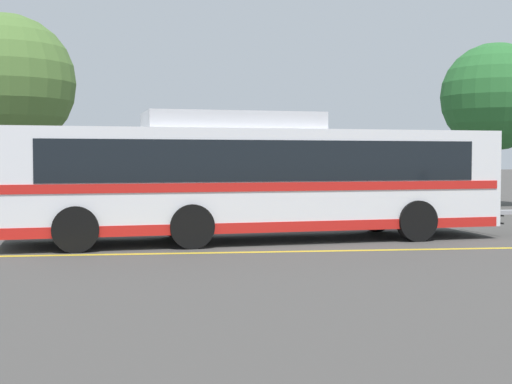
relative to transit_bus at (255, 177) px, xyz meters
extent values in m
plane|color=#423F3D|center=(-0.94, 0.36, -1.56)|extent=(220.00, 220.00, 0.00)
cube|color=gold|center=(0.02, -2.20, -1.56)|extent=(32.01, 0.20, 0.01)
cube|color=#99999E|center=(0.02, 7.10, -1.49)|extent=(40.01, 0.36, 0.15)
cube|color=white|center=(0.02, 0.00, -0.05)|extent=(12.24, 4.12, 2.38)
cube|color=black|center=(0.02, 0.00, 0.40)|extent=(10.58, 3.93, 0.95)
cube|color=red|center=(0.02, 0.00, -0.20)|extent=(12.01, 4.13, 0.20)
cube|color=red|center=(0.02, 0.00, -1.12)|extent=(12.01, 4.12, 0.24)
cube|color=black|center=(5.99, 0.83, 0.01)|extent=(0.34, 2.19, 1.71)
cube|color=black|center=(5.99, 0.83, 0.99)|extent=(0.28, 1.74, 0.24)
cube|color=silver|center=(-0.57, -0.08, 1.35)|extent=(4.44, 2.56, 0.41)
cube|color=black|center=(6.27, 0.86, -1.01)|extent=(0.30, 1.87, 0.04)
cube|color=black|center=(6.27, 0.86, -1.21)|extent=(0.30, 1.87, 0.04)
cylinder|color=black|center=(3.54, 1.70, -1.06)|extent=(1.03, 0.41, 1.00)
cylinder|color=black|center=(3.87, -0.68, -1.06)|extent=(1.03, 0.41, 1.00)
cylinder|color=black|center=(-1.93, 0.95, -1.06)|extent=(1.03, 0.41, 1.00)
cylinder|color=black|center=(-1.60, -1.43, -1.06)|extent=(1.03, 0.41, 1.00)
cylinder|color=black|center=(-4.43, 0.60, -1.06)|extent=(1.03, 0.41, 1.00)
cylinder|color=black|center=(-4.10, -1.78, -1.06)|extent=(1.03, 0.41, 1.00)
cube|color=#9E9EA3|center=(-4.42, 5.78, -0.95)|extent=(4.32, 2.04, 0.62)
cube|color=black|center=(-4.53, 5.78, -0.42)|extent=(1.86, 1.68, 0.44)
cylinder|color=black|center=(-3.07, 6.54, -1.26)|extent=(0.61, 0.24, 0.60)
cylinder|color=black|center=(-3.17, 4.85, -1.26)|extent=(0.61, 0.24, 0.60)
cylinder|color=black|center=(-5.68, 6.70, -1.26)|extent=(0.61, 0.24, 0.60)
cylinder|color=black|center=(-5.78, 5.01, -1.26)|extent=(0.61, 0.24, 0.60)
cylinder|color=#513823|center=(-7.92, 9.48, -0.13)|extent=(0.28, 0.28, 2.87)
sphere|color=#4C7033|center=(-7.92, 9.48, 3.18)|extent=(4.98, 4.98, 4.98)
cylinder|color=#513823|center=(11.62, 11.45, -0.10)|extent=(0.28, 0.28, 2.92)
sphere|color=#28662D|center=(11.62, 11.45, 3.06)|extent=(4.54, 4.54, 4.54)
camera|label=1|loc=(-2.12, -17.30, 0.44)|focal=50.00mm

